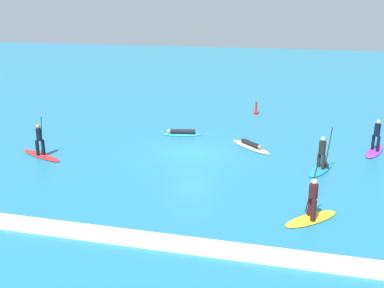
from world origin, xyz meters
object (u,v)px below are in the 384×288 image
Objects in this scene: surfer_on_teal_board at (182,133)px; marker_buoy at (256,111)px; surfer_on_white_board at (251,146)px; surfer_on_yellow_board at (312,209)px; surfer_on_blue_board at (321,162)px; surfer_on_red_board at (40,149)px; surfer_on_purple_board at (375,144)px.

marker_buoy is (4.01, 6.80, 0.06)m from surfer_on_teal_board.
surfer_on_teal_board is 4.91m from surfer_on_white_board.
surfer_on_teal_board is 1.06× the size of surfer_on_yellow_board.
surfer_on_teal_board is 9.59m from surfer_on_blue_board.
surfer_on_white_board is at bearing -85.69° from marker_buoy.
surfer_on_white_board is (11.17, 4.32, -0.32)m from surfer_on_red_board.
surfer_on_blue_board is 1.19× the size of surfer_on_yellow_board.
surfer_on_white_board reaches higher than surfer_on_teal_board.
surfer_on_yellow_board reaches higher than surfer_on_white_board.
surfer_on_yellow_board is 17.45m from marker_buoy.
surfer_on_blue_board is 4.78m from surfer_on_white_board.
surfer_on_white_board is 8.43m from marker_buoy.
surfer_on_red_board is 11.98m from surfer_on_white_board.
surfer_on_red_board is 1.09× the size of surfer_on_purple_board.
surfer_on_yellow_board is (14.58, -4.25, 0.03)m from surfer_on_red_board.
surfer_on_red_board is (-6.53, -5.93, 0.30)m from surfer_on_teal_board.
surfer_on_purple_board is at bearing -44.49° from marker_buoy.
surfer_on_red_board is 1.36× the size of surfer_on_yellow_board.
surfer_on_yellow_board is at bearing -24.53° from surfer_on_white_board.
surfer_on_purple_board is at bearing 24.46° from surfer_on_yellow_board.
surfer_on_teal_board is 0.90× the size of surfer_on_white_board.
surfer_on_purple_board is 10.65m from marker_buoy.
surfer_on_red_board is at bearing 115.90° from surfer_on_blue_board.
surfer_on_purple_board is 7.03m from surfer_on_white_board.
surfer_on_red_board is 1.15× the size of surfer_on_white_board.
surfer_on_blue_board is at bearing 8.45° from surfer_on_white_board.
surfer_on_teal_board is 8.82m from surfer_on_red_board.
surfer_on_purple_board is 2.86× the size of marker_buoy.
surfer_on_blue_board is at bearing -67.93° from marker_buoy.
surfer_on_yellow_board reaches higher than surfer_on_teal_board.
surfer_on_blue_board is 5.83m from surfer_on_yellow_board.
surfer_on_purple_board reaches higher than marker_buoy.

